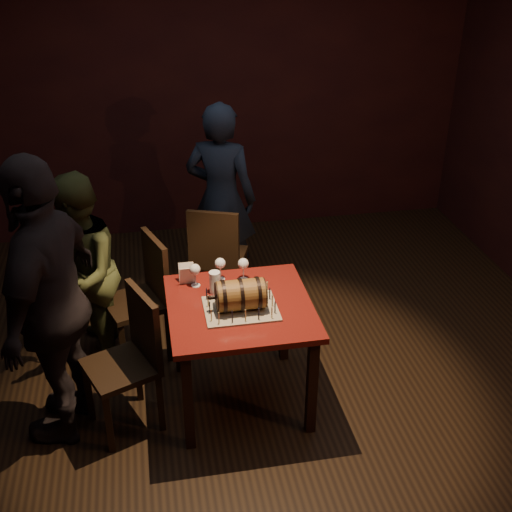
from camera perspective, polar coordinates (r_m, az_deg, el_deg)
name	(u,v)px	position (r m, az deg, el deg)	size (l,w,h in m)	color
room_shell	(258,195)	(3.91, 0.16, 5.46)	(5.04, 5.04, 2.80)	black
pub_table	(240,319)	(4.08, -1.42, -5.66)	(0.90, 0.90, 0.75)	#4D0F0C
cake_board	(241,309)	(3.97, -1.36, -4.71)	(0.45, 0.35, 0.01)	gray
barrel_cake	(241,295)	(3.91, -1.38, -3.47)	(0.35, 0.21, 0.21)	brown
birthday_candles	(241,302)	(3.94, -1.36, -4.13)	(0.40, 0.30, 0.09)	#D4C27F
wine_glass_left	(195,270)	(4.17, -5.45, -1.28)	(0.07, 0.07, 0.16)	silver
wine_glass_mid	(220,264)	(4.23, -3.21, -0.74)	(0.07, 0.07, 0.16)	silver
wine_glass_right	(243,265)	(4.22, -1.14, -0.76)	(0.07, 0.07, 0.16)	silver
pint_of_ale	(215,283)	(4.11, -3.68, -2.39)	(0.07, 0.07, 0.15)	silver
menu_card	(187,274)	(4.23, -6.17, -1.64)	(0.10, 0.05, 0.13)	white
chair_back	(217,254)	(5.08, -3.49, 0.20)	(0.51, 0.51, 0.93)	black
chair_left_rear	(145,292)	(4.64, -9.86, -3.17)	(0.51, 0.51, 0.93)	black
chair_left_front	(132,354)	(4.05, -11.00, -8.55)	(0.52, 0.52, 0.93)	black
person_back	(221,199)	(5.34, -3.12, 5.12)	(0.59, 0.39, 1.62)	#182131
person_left_rear	(80,274)	(4.57, -15.37, -1.54)	(0.70, 0.54, 1.43)	#383E1F
person_left_front	(52,303)	(3.91, -17.69, -4.01)	(1.07, 0.45, 1.83)	black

